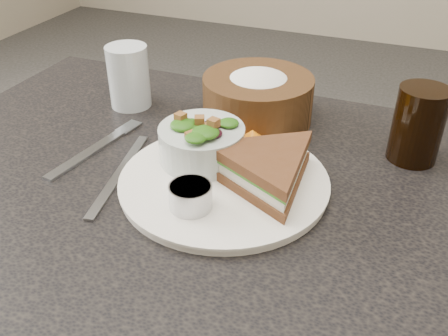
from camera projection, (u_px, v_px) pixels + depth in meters
dinner_plate at (224, 182)px, 0.71m from camera, size 0.29×0.29×0.01m
sandwich at (265, 169)px, 0.68m from camera, size 0.25×0.25×0.05m
salad_bowl at (202, 138)px, 0.73m from camera, size 0.15×0.15×0.07m
dressing_ramekin at (191, 197)px, 0.64m from camera, size 0.06×0.06×0.03m
orange_wedge at (252, 139)px, 0.77m from camera, size 0.10×0.10×0.03m
fork at (91, 151)px, 0.79m from camera, size 0.04×0.18×0.00m
knife at (119, 174)px, 0.73m from camera, size 0.06×0.22×0.00m
bread_basket at (258, 91)px, 0.85m from camera, size 0.24×0.24×0.11m
cola_glass at (419, 121)px, 0.74m from camera, size 0.10×0.10×0.13m
water_glass at (129, 77)px, 0.90m from camera, size 0.09×0.09×0.11m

